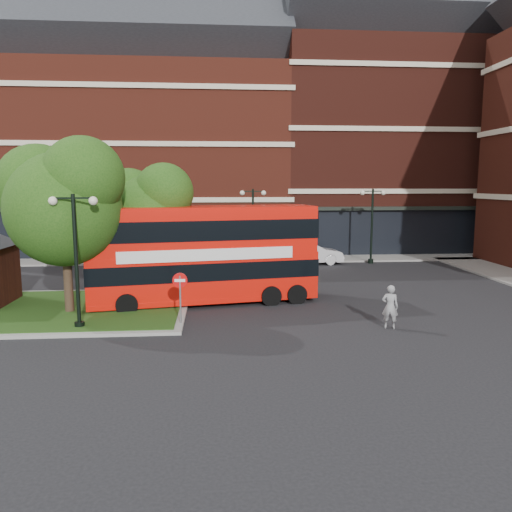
{
  "coord_description": "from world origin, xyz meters",
  "views": [
    {
      "loc": [
        -0.43,
        -18.12,
        5.37
      ],
      "look_at": [
        1.43,
        4.88,
        2.0
      ],
      "focal_mm": 35.0,
      "sensor_mm": 36.0,
      "label": 1
    }
  ],
  "objects": [
    {
      "name": "lamp_far_left",
      "position": [
        2.0,
        14.5,
        2.83
      ],
      "size": [
        1.72,
        0.36,
        5.0
      ],
      "color": "black",
      "rests_on": "ground"
    },
    {
      "name": "bus",
      "position": [
        -0.98,
        4.0,
        2.51
      ],
      "size": [
        10.27,
        4.01,
        3.83
      ],
      "rotation": [
        0.0,
        0.0,
        0.18
      ],
      "color": "red",
      "rests_on": "ground"
    },
    {
      "name": "no_entry_sign",
      "position": [
        -1.8,
        0.41,
        1.46
      ],
      "size": [
        0.57,
        0.08,
        2.05
      ],
      "rotation": [
        0.0,
        0.0,
        -0.06
      ],
      "color": "slate",
      "rests_on": "ground"
    },
    {
      "name": "lamp_island",
      "position": [
        -5.5,
        0.2,
        2.83
      ],
      "size": [
        1.72,
        0.36,
        5.0
      ],
      "color": "black",
      "rests_on": "ground"
    },
    {
      "name": "car_silver",
      "position": [
        -1.4,
        14.5,
        0.62
      ],
      "size": [
        3.7,
        1.7,
        1.23
      ],
      "primitive_type": "imported",
      "rotation": [
        0.0,
        0.0,
        1.64
      ],
      "color": "#BABDC2",
      "rests_on": "ground"
    },
    {
      "name": "tree_island_east",
      "position": [
        -3.58,
        5.06,
        4.24
      ],
      "size": [
        4.46,
        3.9,
        6.29
      ],
      "color": "#2D2116",
      "rests_on": "ground"
    },
    {
      "name": "terrace_far_right",
      "position": [
        14.0,
        24.0,
        8.0
      ],
      "size": [
        18.0,
        12.0,
        16.0
      ],
      "primitive_type": "cube",
      "color": "#471911",
      "rests_on": "ground"
    },
    {
      "name": "car_white",
      "position": [
        5.79,
        14.5,
        0.73
      ],
      "size": [
        4.52,
        1.82,
        1.46
      ],
      "primitive_type": "imported",
      "rotation": [
        0.0,
        0.0,
        1.63
      ],
      "color": "silver",
      "rests_on": "ground"
    },
    {
      "name": "terrace_far_left",
      "position": [
        -8.0,
        24.0,
        7.0
      ],
      "size": [
        26.0,
        12.0,
        14.0
      ],
      "primitive_type": "cube",
      "color": "maroon",
      "rests_on": "ground"
    },
    {
      "name": "woman",
      "position": [
        5.99,
        -0.53,
        0.83
      ],
      "size": [
        0.7,
        0.57,
        1.65
      ],
      "primitive_type": "imported",
      "rotation": [
        0.0,
        0.0,
        2.8
      ],
      "color": "gray",
      "rests_on": "ground"
    },
    {
      "name": "pavement_far",
      "position": [
        0.0,
        16.5,
        0.06
      ],
      "size": [
        44.0,
        3.0,
        0.12
      ],
      "primitive_type": "cube",
      "color": "slate",
      "rests_on": "ground"
    },
    {
      "name": "traffic_island",
      "position": [
        -8.0,
        3.0,
        0.07
      ],
      "size": [
        12.6,
        7.6,
        0.15
      ],
      "color": "gray",
      "rests_on": "ground"
    },
    {
      "name": "lamp_far_right",
      "position": [
        10.0,
        14.5,
        2.83
      ],
      "size": [
        1.72,
        0.36,
        5.0
      ],
      "color": "black",
      "rests_on": "ground"
    },
    {
      "name": "tree_island_west",
      "position": [
        -6.6,
        2.58,
        4.79
      ],
      "size": [
        5.4,
        4.71,
        7.21
      ],
      "color": "#2D2116",
      "rests_on": "ground"
    },
    {
      "name": "ground",
      "position": [
        0.0,
        0.0,
        0.0
      ],
      "size": [
        120.0,
        120.0,
        0.0
      ],
      "primitive_type": "plane",
      "color": "black",
      "rests_on": "ground"
    }
  ]
}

